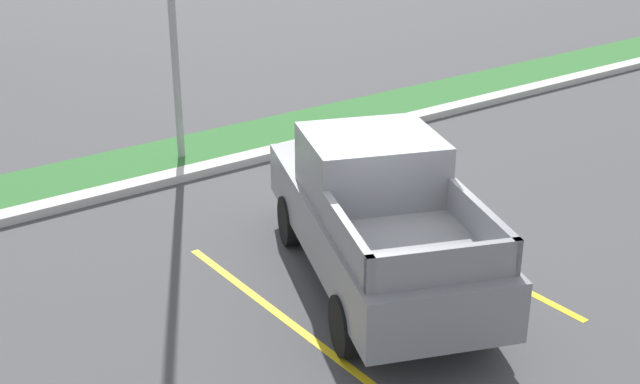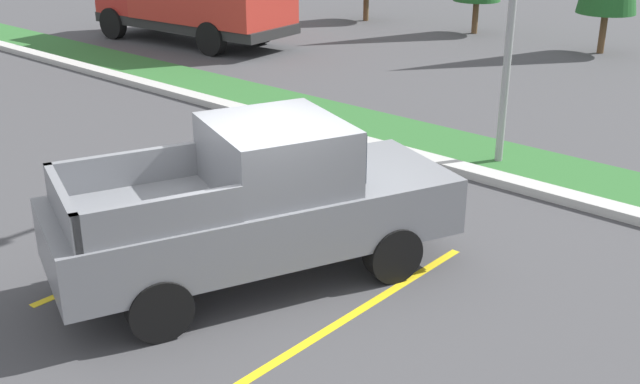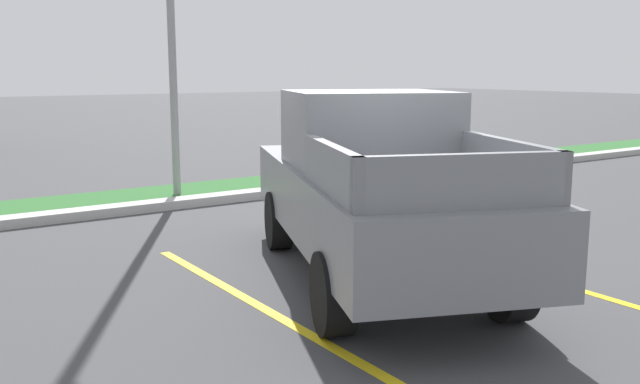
% 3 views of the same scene
% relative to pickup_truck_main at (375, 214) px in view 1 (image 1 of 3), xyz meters
% --- Properties ---
extents(ground_plane, '(120.00, 120.00, 0.00)m').
position_rel_pickup_truck_main_xyz_m(ground_plane, '(0.21, 0.10, -1.04)').
color(ground_plane, '#424244').
extents(parking_line_near, '(0.12, 4.80, 0.01)m').
position_rel_pickup_truck_main_xyz_m(parking_line_near, '(-1.57, -0.05, -1.04)').
color(parking_line_near, yellow).
rests_on(parking_line_near, ground).
extents(parking_line_far, '(0.12, 4.80, 0.01)m').
position_rel_pickup_truck_main_xyz_m(parking_line_far, '(1.53, -0.05, -1.04)').
color(parking_line_far, yellow).
rests_on(parking_line_far, ground).
extents(curb_strip, '(56.00, 0.40, 0.15)m').
position_rel_pickup_truck_main_xyz_m(curb_strip, '(0.21, 5.10, -0.97)').
color(curb_strip, '#B2B2AD').
rests_on(curb_strip, ground).
extents(grass_median, '(56.00, 1.80, 0.06)m').
position_rel_pickup_truck_main_xyz_m(grass_median, '(0.21, 6.20, -1.01)').
color(grass_median, '#2D662D').
rests_on(grass_median, ground).
extents(pickup_truck_main, '(3.71, 5.54, 2.10)m').
position_rel_pickup_truck_main_xyz_m(pickup_truck_main, '(0.00, 0.00, 0.00)').
color(pickup_truck_main, black).
rests_on(pickup_truck_main, ground).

